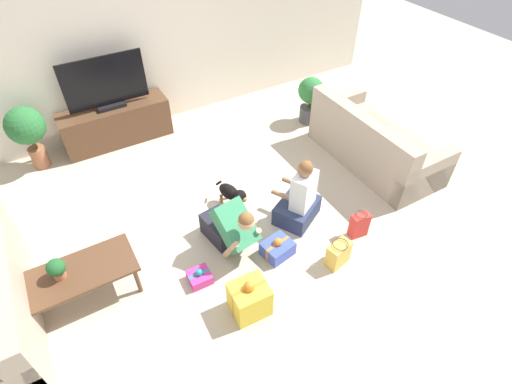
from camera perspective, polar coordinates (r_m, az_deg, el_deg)
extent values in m
plane|color=beige|center=(4.76, -5.16, -5.03)|extent=(16.00, 16.00, 0.00)
cube|color=silver|center=(6.14, -17.57, 19.80)|extent=(8.40, 0.06, 2.60)
cube|color=tan|center=(4.15, -32.34, -10.38)|extent=(0.20, 1.87, 0.42)
cube|color=tan|center=(5.81, 16.65, 6.05)|extent=(0.90, 1.87, 0.41)
cube|color=tan|center=(5.36, 14.79, 8.56)|extent=(0.20, 1.87, 0.42)
cube|color=tan|center=(5.36, 22.91, 1.90)|extent=(0.90, 0.16, 0.59)
cube|color=tan|center=(6.25, 11.52, 10.88)|extent=(0.90, 0.16, 0.59)
cube|color=#EACC4C|center=(5.52, 16.26, 8.60)|extent=(0.18, 0.34, 0.32)
cube|color=brown|center=(4.20, -24.24, -10.57)|extent=(1.09, 0.52, 0.03)
cylinder|color=brown|center=(4.29, -29.23, -16.24)|extent=(0.04, 0.04, 0.38)
cylinder|color=brown|center=(4.22, -16.58, -11.93)|extent=(0.04, 0.04, 0.38)
cylinder|color=brown|center=(4.54, -29.89, -12.28)|extent=(0.04, 0.04, 0.38)
cylinder|color=brown|center=(4.47, -18.13, -8.20)|extent=(0.04, 0.04, 0.38)
cube|color=brown|center=(6.25, -19.29, 9.14)|extent=(1.53, 0.44, 0.57)
cube|color=black|center=(6.10, -19.97, 11.56)|extent=(0.39, 0.20, 0.05)
cube|color=black|center=(5.93, -20.82, 14.57)|extent=(1.11, 0.03, 0.69)
cylinder|color=#4C4C51|center=(6.51, 7.54, 11.00)|extent=(0.30, 0.30, 0.25)
cylinder|color=brown|center=(6.41, 7.69, 12.40)|extent=(0.05, 0.05, 0.12)
sphere|color=#337F3D|center=(6.30, 7.88, 14.19)|extent=(0.40, 0.40, 0.40)
cylinder|color=#A36042|center=(6.25, -28.53, 4.43)|extent=(0.21, 0.21, 0.30)
cylinder|color=brown|center=(6.13, -29.21, 6.05)|extent=(0.04, 0.04, 0.15)
sphere|color=#286B33|center=(5.99, -30.12, 8.20)|extent=(0.49, 0.49, 0.49)
cube|color=#23232D|center=(4.56, -5.08, -5.21)|extent=(0.35, 0.48, 0.28)
cube|color=#338456|center=(4.17, -2.99, -4.77)|extent=(0.40, 0.56, 0.48)
sphere|color=tan|center=(3.90, -1.40, -4.28)|extent=(0.17, 0.17, 0.17)
sphere|color=brown|center=(3.88, -1.41, -3.98)|extent=(0.16, 0.16, 0.16)
cylinder|color=tan|center=(4.20, -3.66, -8.21)|extent=(0.10, 0.29, 0.42)
cylinder|color=tan|center=(4.31, -0.56, -6.36)|extent=(0.10, 0.29, 0.42)
cube|color=#283351|center=(4.79, 5.85, -2.60)|extent=(0.65, 0.60, 0.24)
cube|color=white|center=(4.53, 6.83, 0.22)|extent=(0.38, 0.33, 0.46)
sphere|color=#8E6647|center=(4.34, 7.04, 3.24)|extent=(0.17, 0.17, 0.17)
sphere|color=brown|center=(4.32, 7.19, 3.50)|extent=(0.16, 0.16, 0.16)
cylinder|color=#8E6647|center=(4.73, 5.22, 1.37)|extent=(0.17, 0.25, 0.06)
cylinder|color=#8E6647|center=(4.55, 3.76, -0.46)|extent=(0.17, 0.25, 0.06)
ellipsoid|color=black|center=(4.89, -3.88, 0.05)|extent=(0.25, 0.34, 0.18)
sphere|color=black|center=(4.75, -2.28, -0.59)|extent=(0.15, 0.15, 0.15)
sphere|color=olive|center=(4.73, -1.74, -1.05)|extent=(0.07, 0.07, 0.07)
cylinder|color=black|center=(4.96, -5.35, 1.29)|extent=(0.06, 0.11, 0.11)
cylinder|color=olive|center=(4.91, -3.41, -2.03)|extent=(0.04, 0.04, 0.12)
cylinder|color=olive|center=(4.96, -2.60, -1.43)|extent=(0.04, 0.04, 0.12)
cylinder|color=olive|center=(5.02, -4.98, -0.98)|extent=(0.04, 0.04, 0.12)
cylinder|color=olive|center=(5.06, -4.17, -0.40)|extent=(0.04, 0.04, 0.12)
cube|color=yellow|center=(3.94, -0.94, -15.04)|extent=(0.37, 0.33, 0.36)
cube|color=orange|center=(3.94, -0.94, -15.04)|extent=(0.36, 0.05, 0.36)
sphere|color=orange|center=(3.77, -0.97, -13.38)|extent=(0.11, 0.11, 0.11)
cube|color=#CC3389|center=(4.27, -8.06, -11.96)|extent=(0.23, 0.23, 0.11)
cube|color=teal|center=(4.27, -8.06, -11.96)|extent=(0.23, 0.04, 0.11)
sphere|color=teal|center=(4.20, -8.16, -11.32)|extent=(0.08, 0.08, 0.08)
cube|color=#3D51BC|center=(4.43, 3.09, -8.07)|extent=(0.36, 0.32, 0.17)
cube|color=orange|center=(4.43, 3.09, -8.07)|extent=(0.32, 0.09, 0.17)
sphere|color=orange|center=(4.34, 3.14, -7.16)|extent=(0.09, 0.09, 0.09)
cube|color=#E5B74C|center=(4.39, 11.67, -8.68)|extent=(0.29, 0.20, 0.29)
torus|color=#4C3823|center=(4.26, 11.97, -7.30)|extent=(0.20, 0.20, 0.01)
cube|color=red|center=(4.70, 14.51, -4.60)|extent=(0.22, 0.14, 0.31)
torus|color=#4C3823|center=(4.57, 14.89, -3.09)|extent=(0.15, 0.15, 0.01)
cylinder|color=#A36042|center=(4.19, -26.26, -10.50)|extent=(0.11, 0.11, 0.07)
sphere|color=#1E5628|center=(4.12, -26.69, -9.62)|extent=(0.17, 0.17, 0.17)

